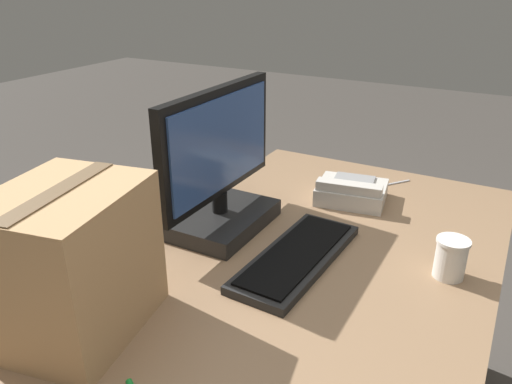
# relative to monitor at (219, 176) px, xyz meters

# --- Properties ---
(monitor) EXTENTS (0.50, 0.24, 0.40)m
(monitor) POSITION_rel_monitor_xyz_m (0.00, 0.00, 0.00)
(monitor) COLOR black
(monitor) RESTS_ON office_desk
(keyboard) EXTENTS (0.44, 0.18, 0.03)m
(keyboard) POSITION_rel_monitor_xyz_m (-0.07, -0.27, -0.14)
(keyboard) COLOR black
(keyboard) RESTS_ON office_desk
(desk_phone) EXTENTS (0.21, 0.24, 0.08)m
(desk_phone) POSITION_rel_monitor_xyz_m (0.35, -0.27, -0.12)
(desk_phone) COLOR beige
(desk_phone) RESTS_ON office_desk
(paper_cup_right) EXTENTS (0.08, 0.08, 0.10)m
(paper_cup_right) POSITION_rel_monitor_xyz_m (0.05, -0.62, -0.10)
(paper_cup_right) COLOR white
(paper_cup_right) RESTS_ON office_desk
(spoon) EXTENTS (0.12, 0.10, 0.00)m
(spoon) POSITION_rel_monitor_xyz_m (0.53, -0.34, -0.15)
(spoon) COLOR #B2B2B7
(spoon) RESTS_ON office_desk
(cardboard_box) EXTENTS (0.34, 0.30, 0.31)m
(cardboard_box) POSITION_rel_monitor_xyz_m (-0.51, 0.02, -0.00)
(cardboard_box) COLOR tan
(cardboard_box) RESTS_ON office_desk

